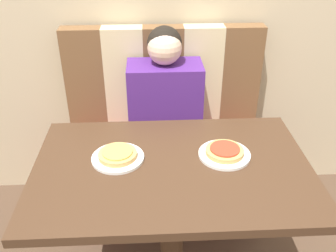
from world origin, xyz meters
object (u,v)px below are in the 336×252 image
Objects in this scene: plate_right at (224,155)px; pizza_left at (118,154)px; plate_left at (118,158)px; person at (165,94)px; pizza_right at (225,151)px.

pizza_left is (-0.42, 0.00, 0.02)m from plate_right.
plate_left is at bearing 180.00° from plate_right.
person is 4.34× the size of pizza_left.
plate_left and plate_right have the same top height.
person is 0.61m from plate_right.
person is 0.61m from pizza_right.
person is 0.61m from pizza_left.
person reaches higher than pizza_right.
pizza_right is (0.42, 0.00, 0.02)m from plate_left.
plate_left is 0.42m from plate_right.
pizza_right reaches higher than plate_left.
pizza_right is at bearing -69.67° from person.
person is 3.18× the size of plate_left.
plate_left is 1.37× the size of pizza_left.
plate_left is 0.42m from pizza_right.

